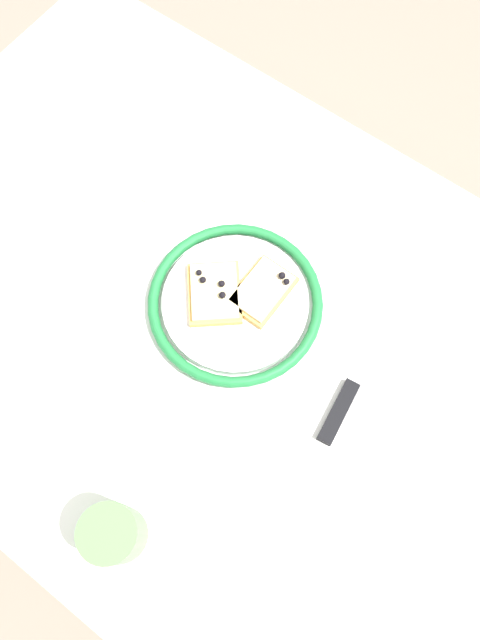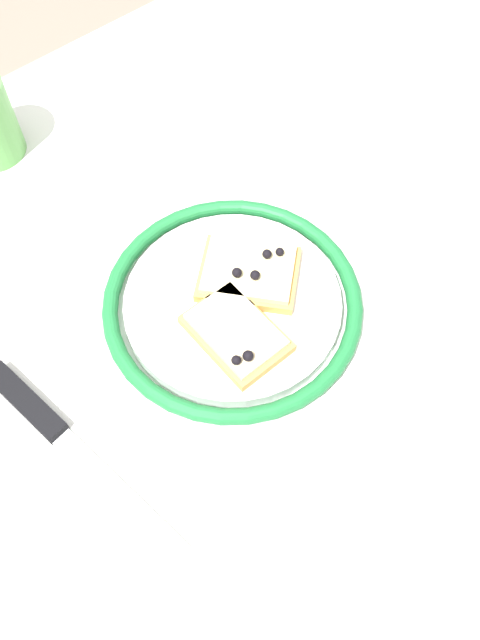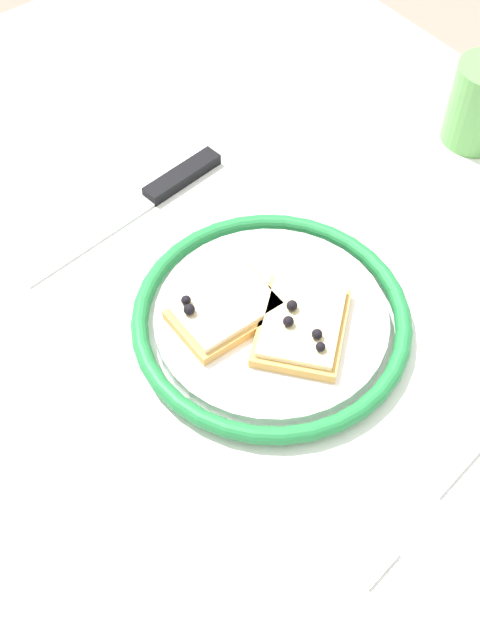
{
  "view_description": "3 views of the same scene",
  "coord_description": "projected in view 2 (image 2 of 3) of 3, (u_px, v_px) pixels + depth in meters",
  "views": [
    {
      "loc": [
        0.19,
        -0.21,
        1.52
      ],
      "look_at": [
        0.03,
        0.01,
        0.77
      ],
      "focal_mm": 34.05,
      "sensor_mm": 36.0,
      "label": 1
    },
    {
      "loc": [
        0.2,
        0.29,
        1.27
      ],
      "look_at": [
        0.01,
        0.06,
        0.76
      ],
      "focal_mm": 36.93,
      "sensor_mm": 36.0,
      "label": 2
    },
    {
      "loc": [
        -0.3,
        0.3,
        1.28
      ],
      "look_at": [
        0.01,
        0.06,
        0.75
      ],
      "focal_mm": 43.2,
      "sensor_mm": 36.0,
      "label": 3
    }
  ],
  "objects": [
    {
      "name": "ground_plane",
      "position": [
        224.0,
        492.0,
        1.27
      ],
      "size": [
        6.0,
        6.0,
        0.0
      ],
      "primitive_type": "plane",
      "color": "gray"
    },
    {
      "name": "dining_table",
      "position": [
        212.0,
        326.0,
        0.71
      ],
      "size": [
        1.17,
        0.78,
        0.73
      ],
      "color": "white",
      "rests_on": "ground_plane"
    },
    {
      "name": "plate",
      "position": [
        234.0,
        302.0,
        0.62
      ],
      "size": [
        0.24,
        0.24,
        0.02
      ],
      "color": "white",
      "rests_on": "dining_table"
    },
    {
      "name": "pizza_slice_near",
      "position": [
        236.0,
        333.0,
        0.58
      ],
      "size": [
        0.06,
        0.09,
        0.03
      ],
      "color": "tan",
      "rests_on": "plate"
    },
    {
      "name": "pizza_slice_far",
      "position": [
        249.0,
        272.0,
        0.62
      ],
      "size": [
        0.11,
        0.12,
        0.03
      ],
      "color": "tan",
      "rests_on": "plate"
    },
    {
      "name": "knife",
      "position": [
        51.0,
        426.0,
        0.56
      ],
      "size": [
        0.05,
        0.24,
        0.01
      ],
      "color": "silver",
      "rests_on": "dining_table"
    },
    {
      "name": "fork",
      "position": [
        371.0,
        199.0,
        0.69
      ],
      "size": [
        0.05,
        0.2,
        0.0
      ],
      "color": "#B9B9B9",
      "rests_on": "dining_table"
    }
  ]
}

